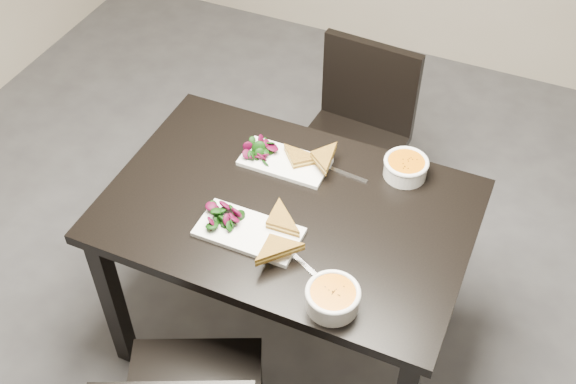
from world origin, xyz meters
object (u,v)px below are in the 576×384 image
object	(u,v)px
plate_near	(249,232)
soup_bowl_near	(333,297)
chair_far	(356,130)
plate_far	(285,162)
table	(288,227)
soup_bowl_far	(406,167)

from	to	relation	value
plate_near	soup_bowl_near	bearing A→B (deg)	-23.88
chair_far	plate_far	xyz separation A→B (m)	(-0.08, -0.57, 0.27)
chair_far	soup_bowl_near	world-z (taller)	chair_far
table	plate_far	distance (m)	0.23
plate_near	soup_bowl_far	xyz separation A→B (m)	(0.37, 0.46, 0.03)
table	plate_far	world-z (taller)	plate_far
chair_far	soup_bowl_near	bearing A→B (deg)	-71.01
plate_near	plate_far	xyz separation A→B (m)	(-0.03, 0.34, -0.00)
plate_far	soup_bowl_far	bearing A→B (deg)	15.87
plate_near	soup_bowl_far	bearing A→B (deg)	50.82
table	chair_far	world-z (taller)	chair_far
table	chair_far	bearing A→B (deg)	91.07
table	plate_near	world-z (taller)	plate_near
table	plate_far	xyz separation A→B (m)	(-0.09, 0.19, 0.11)
chair_far	plate_near	size ratio (longest dim) A/B	2.57
plate_far	soup_bowl_far	size ratio (longest dim) A/B	1.99
plate_far	chair_far	bearing A→B (deg)	82.08
table	soup_bowl_near	world-z (taller)	soup_bowl_near
chair_far	soup_bowl_near	size ratio (longest dim) A/B	5.29
table	soup_bowl_near	bearing A→B (deg)	-48.28
soup_bowl_far	soup_bowl_near	bearing A→B (deg)	-92.97
chair_far	soup_bowl_far	distance (m)	0.64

